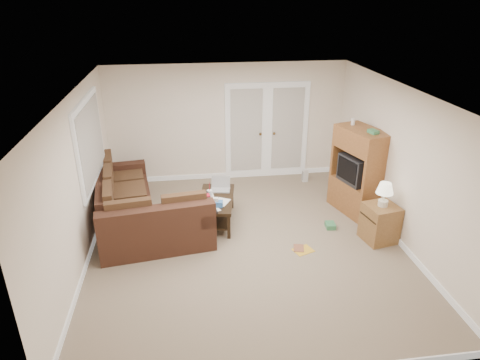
{
  "coord_description": "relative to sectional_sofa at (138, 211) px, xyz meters",
  "views": [
    {
      "loc": [
        -0.92,
        -5.96,
        3.85
      ],
      "look_at": [
        -0.09,
        0.12,
        1.1
      ],
      "focal_mm": 32.0,
      "sensor_mm": 36.0,
      "label": 1
    }
  ],
  "objects": [
    {
      "name": "floor",
      "position": [
        1.79,
        -0.76,
        -0.33
      ],
      "size": [
        5.5,
        5.5,
        0.0
      ],
      "primitive_type": "plane",
      "color": "gray",
      "rests_on": "ground"
    },
    {
      "name": "ceiling",
      "position": [
        1.79,
        -0.76,
        2.17
      ],
      "size": [
        5.0,
        5.5,
        0.02
      ],
      "primitive_type": "cube",
      "color": "white",
      "rests_on": "wall_back"
    },
    {
      "name": "wall_left",
      "position": [
        -0.71,
        -0.76,
        0.92
      ],
      "size": [
        0.02,
        5.5,
        2.5
      ],
      "primitive_type": "cube",
      "color": "white",
      "rests_on": "floor"
    },
    {
      "name": "wall_right",
      "position": [
        4.29,
        -0.76,
        0.92
      ],
      "size": [
        0.02,
        5.5,
        2.5
      ],
      "primitive_type": "cube",
      "color": "white",
      "rests_on": "floor"
    },
    {
      "name": "wall_back",
      "position": [
        1.79,
        1.99,
        0.92
      ],
      "size": [
        5.0,
        0.02,
        2.5
      ],
      "primitive_type": "cube",
      "color": "white",
      "rests_on": "floor"
    },
    {
      "name": "wall_front",
      "position": [
        1.79,
        -3.51,
        0.92
      ],
      "size": [
        5.0,
        0.02,
        2.5
      ],
      "primitive_type": "cube",
      "color": "white",
      "rests_on": "floor"
    },
    {
      "name": "baseboards",
      "position": [
        1.79,
        -0.76,
        -0.28
      ],
      "size": [
        5.0,
        5.5,
        0.1
      ],
      "primitive_type": null,
      "color": "silver",
      "rests_on": "floor"
    },
    {
      "name": "french_doors",
      "position": [
        2.64,
        1.95,
        0.7
      ],
      "size": [
        1.8,
        0.05,
        2.13
      ],
      "color": "silver",
      "rests_on": "floor"
    },
    {
      "name": "window_left",
      "position": [
        -0.67,
        0.24,
        1.22
      ],
      "size": [
        0.05,
        1.92,
        1.42
      ],
      "color": "silver",
      "rests_on": "wall_left"
    },
    {
      "name": "sectional_sofa",
      "position": [
        0.0,
        0.0,
        0.0
      ],
      "size": [
        2.19,
        2.84,
        0.85
      ],
      "rotation": [
        0.0,
        0.0,
        0.14
      ],
      "color": "#402418",
      "rests_on": "floor"
    },
    {
      "name": "coffee_table",
      "position": [
        1.38,
        0.03,
        -0.07
      ],
      "size": [
        0.77,
        1.26,
        0.8
      ],
      "rotation": [
        0.0,
        0.0,
        -0.16
      ],
      "color": "black",
      "rests_on": "floor"
    },
    {
      "name": "tv_armoire",
      "position": [
        3.99,
        0.11,
        0.48
      ],
      "size": [
        0.81,
        1.12,
        1.72
      ],
      "rotation": [
        0.0,
        0.0,
        0.29
      ],
      "color": "brown",
      "rests_on": "floor"
    },
    {
      "name": "side_cabinet",
      "position": [
        3.99,
        -0.95,
        0.04
      ],
      "size": [
        0.58,
        0.58,
        1.05
      ],
      "rotation": [
        0.0,
        0.0,
        0.19
      ],
      "color": "brown",
      "rests_on": "floor"
    },
    {
      "name": "space_heater",
      "position": [
        3.43,
        1.52,
        -0.19
      ],
      "size": [
        0.13,
        0.11,
        0.28
      ],
      "primitive_type": "cube",
      "rotation": [
        0.0,
        0.0,
        0.18
      ],
      "color": "silver",
      "rests_on": "floor"
    },
    {
      "name": "floor_magazine",
      "position": [
        2.67,
        -1.1,
        -0.33
      ],
      "size": [
        0.37,
        0.34,
        0.01
      ],
      "primitive_type": "cube",
      "rotation": [
        0.0,
        0.0,
        0.37
      ],
      "color": "gold",
      "rests_on": "floor"
    },
    {
      "name": "floor_greenbox",
      "position": [
        3.34,
        -0.46,
        -0.29
      ],
      "size": [
        0.18,
        0.23,
        0.09
      ],
      "primitive_type": "cube",
      "rotation": [
        0.0,
        0.0,
        -0.09
      ],
      "color": "#3A8050",
      "rests_on": "floor"
    },
    {
      "name": "floor_book",
      "position": [
        2.53,
        -1.02,
        -0.32
      ],
      "size": [
        0.21,
        0.25,
        0.02
      ],
      "primitive_type": "imported",
      "rotation": [
        0.0,
        0.0,
        -0.23
      ],
      "color": "brown",
      "rests_on": "floor"
    }
  ]
}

